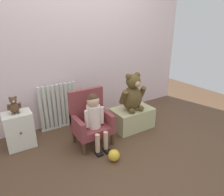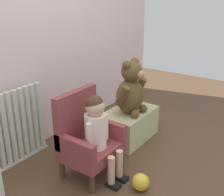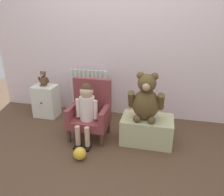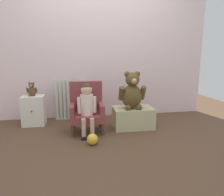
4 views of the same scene
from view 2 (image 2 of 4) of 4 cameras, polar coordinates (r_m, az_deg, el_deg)
name	(u,v)px [view 2 (image 2 of 4)]	position (r m, az deg, el deg)	size (l,w,h in m)	color
ground_plane	(154,177)	(2.40, 8.60, -15.67)	(6.00, 6.00, 0.00)	brown
back_wall	(39,17)	(2.70, -14.56, 15.60)	(3.80, 0.05, 2.40)	silver
radiator	(18,127)	(2.56, -18.55, -5.52)	(0.56, 0.05, 0.66)	silver
child_armchair	(87,137)	(2.30, -5.11, -8.00)	(0.46, 0.37, 0.69)	brown
child_figure	(98,126)	(2.17, -2.94, -5.78)	(0.25, 0.35, 0.69)	white
low_bench	(129,124)	(2.87, 3.50, -5.38)	(0.58, 0.37, 0.30)	#BDBA86
large_teddy_bear	(131,90)	(2.68, 3.84, 1.64)	(0.39, 0.27, 0.54)	brown
toy_ball	(141,182)	(2.23, 5.83, -16.62)	(0.13, 0.13, 0.13)	yellow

